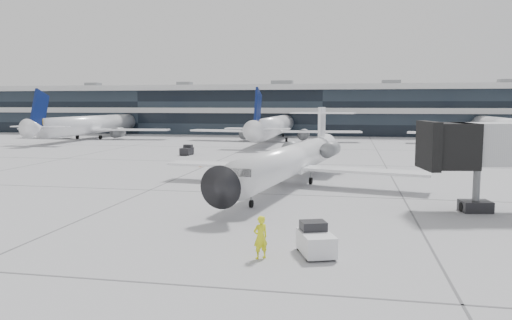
# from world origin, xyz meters

# --- Properties ---
(ground) EXTENTS (220.00, 220.00, 0.00)m
(ground) POSITION_xyz_m (0.00, 0.00, 0.00)
(ground) COLOR gray
(ground) RESTS_ON ground
(terminal) EXTENTS (170.00, 22.00, 10.00)m
(terminal) POSITION_xyz_m (0.00, 82.00, 5.00)
(terminal) COLOR black
(terminal) RESTS_ON ground
(bg_jet_left) EXTENTS (32.00, 40.00, 9.60)m
(bg_jet_left) POSITION_xyz_m (-45.00, 55.00, 0.00)
(bg_jet_left) COLOR white
(bg_jet_left) RESTS_ON ground
(bg_jet_center) EXTENTS (32.00, 40.00, 9.60)m
(bg_jet_center) POSITION_xyz_m (-8.00, 55.00, 0.00)
(bg_jet_center) COLOR white
(bg_jet_center) RESTS_ON ground
(bg_jet_right) EXTENTS (32.00, 40.00, 9.60)m
(bg_jet_right) POSITION_xyz_m (32.00, 55.00, 0.00)
(bg_jet_right) COLOR white
(bg_jet_right) RESTS_ON ground
(regional_jet) EXTENTS (23.00, 28.68, 6.64)m
(regional_jet) POSITION_xyz_m (1.10, 4.53, 2.27)
(regional_jet) COLOR white
(regional_jet) RESTS_ON ground
(ramp_worker) EXTENTS (0.86, 0.83, 1.99)m
(ramp_worker) POSITION_xyz_m (2.09, -16.11, 0.99)
(ramp_worker) COLOR #EDF419
(ramp_worker) RESTS_ON ground
(baggage_tug) EXTENTS (2.07, 2.66, 1.48)m
(baggage_tug) POSITION_xyz_m (4.52, -15.05, 0.67)
(baggage_tug) COLOR silver
(baggage_tug) RESTS_ON ground
(traffic_cone) EXTENTS (0.47, 0.47, 0.55)m
(traffic_cone) POSITION_xyz_m (-10.34, 15.22, 0.26)
(traffic_cone) COLOR orange
(traffic_cone) RESTS_ON ground
(far_tug) EXTENTS (1.43, 2.27, 1.40)m
(far_tug) POSITION_xyz_m (-16.01, 27.36, 0.63)
(far_tug) COLOR black
(far_tug) RESTS_ON ground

